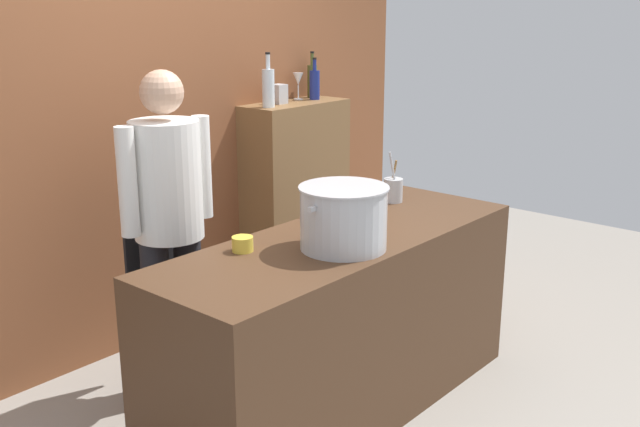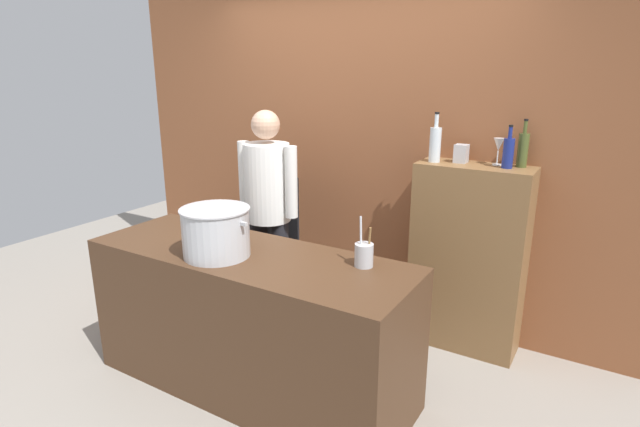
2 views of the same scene
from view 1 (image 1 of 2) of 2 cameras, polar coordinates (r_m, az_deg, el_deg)
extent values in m
plane|color=gray|center=(3.87, 1.51, -14.55)|extent=(8.00, 8.00, 0.00)
cube|color=brown|center=(4.38, -12.91, 9.49)|extent=(4.40, 0.10, 3.00)
cube|color=#472D1C|center=(3.66, 1.56, -8.48)|extent=(2.03, 0.70, 0.90)
cube|color=brown|center=(5.03, -1.86, 0.99)|extent=(0.76, 0.32, 1.33)
cylinder|color=black|center=(3.96, -9.92, -7.26)|extent=(0.14, 0.14, 0.84)
cylinder|color=black|center=(3.85, -12.29, -8.07)|extent=(0.14, 0.14, 0.84)
cylinder|color=white|center=(3.68, -11.67, 2.53)|extent=(0.34, 0.34, 0.58)
cube|color=black|center=(3.88, -13.05, -0.52)|extent=(0.30, 0.03, 0.52)
cylinder|color=white|center=(3.80, -9.02, 3.54)|extent=(0.09, 0.09, 0.52)
cylinder|color=white|center=(3.55, -14.56, 2.34)|extent=(0.09, 0.09, 0.52)
sphere|color=tan|center=(3.61, -12.06, 9.11)|extent=(0.21, 0.21, 0.21)
cylinder|color=#B7BABF|center=(3.29, 1.82, -0.40)|extent=(0.39, 0.39, 0.28)
cylinder|color=#B7BABF|center=(3.25, 1.84, 2.01)|extent=(0.40, 0.40, 0.01)
cube|color=#B7BABF|center=(3.11, -0.61, 0.34)|extent=(0.04, 0.02, 0.02)
cube|color=#B7BABF|center=(3.43, 4.05, 1.78)|extent=(0.04, 0.02, 0.02)
cylinder|color=#B7BABF|center=(4.10, 5.64, 1.79)|extent=(0.10, 0.10, 0.13)
cylinder|color=olive|center=(4.11, 5.62, 2.68)|extent=(0.03, 0.04, 0.21)
cylinder|color=#B7BABF|center=(4.06, 5.68, 2.92)|extent=(0.04, 0.05, 0.26)
cylinder|color=yellow|center=(3.30, -5.96, -2.34)|extent=(0.10, 0.10, 0.07)
cylinder|color=silver|center=(4.66, -3.99, 9.56)|extent=(0.08, 0.08, 0.23)
cylinder|color=silver|center=(4.65, -4.02, 11.54)|extent=(0.03, 0.03, 0.09)
cylinder|color=black|center=(4.64, -4.04, 12.17)|extent=(0.03, 0.03, 0.01)
cylinder|color=navy|center=(5.03, -0.42, 9.83)|extent=(0.07, 0.07, 0.19)
cylinder|color=navy|center=(5.02, -0.42, 11.33)|extent=(0.02, 0.02, 0.07)
cylinder|color=black|center=(5.02, -0.42, 11.81)|extent=(0.03, 0.03, 0.01)
cylinder|color=#475123|center=(5.14, -0.60, 10.11)|extent=(0.07, 0.07, 0.22)
cylinder|color=#475123|center=(5.13, -0.60, 11.76)|extent=(0.02, 0.02, 0.08)
cylinder|color=black|center=(5.12, -0.61, 12.27)|extent=(0.03, 0.03, 0.01)
cylinder|color=silver|center=(5.03, -1.67, 8.76)|extent=(0.06, 0.06, 0.01)
cylinder|color=silver|center=(5.03, -1.68, 9.30)|extent=(0.01, 0.01, 0.09)
cone|color=silver|center=(5.02, -1.69, 10.28)|extent=(0.07, 0.07, 0.08)
cube|color=#B2B2B7|center=(4.83, -3.17, 9.14)|extent=(0.08, 0.08, 0.12)
camera|label=2|loc=(4.40, 42.58, 11.93)|focal=28.29mm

